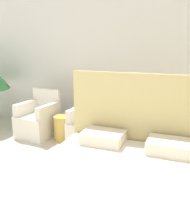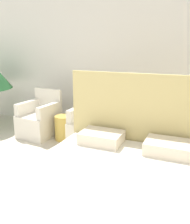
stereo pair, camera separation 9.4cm
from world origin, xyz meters
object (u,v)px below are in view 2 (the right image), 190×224
(armchair_near_window_right, at_px, (91,128))
(side_table, at_px, (64,128))
(bed, at_px, (114,194))
(armchair_near_window_left, at_px, (40,121))

(armchair_near_window_right, height_order, side_table, armchair_near_window_right)
(bed, xyz_separation_m, armchair_near_window_left, (-2.04, 1.70, -0.00))
(armchair_near_window_right, bearing_deg, side_table, -177.24)
(armchair_near_window_left, distance_m, side_table, 0.53)
(bed, distance_m, side_table, 2.27)
(armchair_near_window_right, relative_size, side_table, 1.92)
(armchair_near_window_left, bearing_deg, side_table, 3.99)
(bed, height_order, armchair_near_window_left, bed)
(bed, distance_m, armchair_near_window_left, 2.66)
(bed, bearing_deg, armchair_near_window_left, 140.19)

